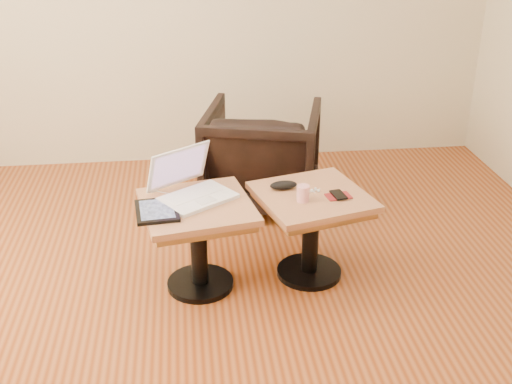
{
  "coord_description": "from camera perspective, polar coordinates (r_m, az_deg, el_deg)",
  "views": [
    {
      "loc": [
        -0.11,
        -2.6,
        1.99
      ],
      "look_at": [
        0.24,
        0.39,
        0.56
      ],
      "focal_mm": 45.0,
      "sensor_mm": 36.0,
      "label": 1
    }
  ],
  "objects": [
    {
      "name": "room_shell",
      "position": [
        2.68,
        -4.26,
        11.62
      ],
      "size": [
        4.52,
        4.52,
        2.71
      ],
      "color": "maroon",
      "rests_on": "ground"
    },
    {
      "name": "laptop",
      "position": [
        3.4,
        -5.76,
        0.4
      ],
      "size": [
        0.49,
        0.49,
        0.25
      ],
      "rotation": [
        0.0,
        0.0,
        0.6
      ],
      "color": "white",
      "rests_on": "side_table_left"
    },
    {
      "name": "charging_adapter",
      "position": [
        3.5,
        -9.2,
        0.27
      ],
      "size": [
        0.05,
        0.05,
        0.02
      ],
      "primitive_type": "cube",
      "rotation": [
        0.0,
        0.0,
        0.55
      ],
      "color": "white",
      "rests_on": "side_table_left"
    },
    {
      "name": "earbuds_tangle",
      "position": [
        3.46,
        5.04,
        0.17
      ],
      "size": [
        0.08,
        0.05,
        0.02
      ],
      "color": "white",
      "rests_on": "side_table_right"
    },
    {
      "name": "armchair",
      "position": [
        4.35,
        0.55,
        3.26
      ],
      "size": [
        0.91,
        0.92,
        0.69
      ],
      "primitive_type": "imported",
      "rotation": [
        0.0,
        0.0,
        2.88
      ],
      "color": "black",
      "rests_on": "ground"
    },
    {
      "name": "glasses_case",
      "position": [
        3.47,
        2.46,
        0.62
      ],
      "size": [
        0.15,
        0.08,
        0.05
      ],
      "primitive_type": "ellipsoid",
      "rotation": [
        0.0,
        0.0,
        0.06
      ],
      "color": "black",
      "rests_on": "side_table_right"
    },
    {
      "name": "tablet",
      "position": [
        3.27,
        -8.8,
        -1.65
      ],
      "size": [
        0.24,
        0.29,
        0.02
      ],
      "rotation": [
        0.0,
        0.0,
        0.1
      ],
      "color": "black",
      "rests_on": "side_table_left"
    },
    {
      "name": "side_table_left",
      "position": [
        3.39,
        -5.19,
        -2.95
      ],
      "size": [
        0.65,
        0.65,
        0.51
      ],
      "rotation": [
        0.0,
        0.0,
        0.19
      ],
      "color": "black",
      "rests_on": "ground"
    },
    {
      "name": "striped_cup",
      "position": [
        3.34,
        4.2,
        -0.13
      ],
      "size": [
        0.09,
        0.09,
        0.09
      ],
      "primitive_type": "cylinder",
      "rotation": [
        0.0,
        0.0,
        0.34
      ],
      "color": "#EF4F60",
      "rests_on": "side_table_right"
    },
    {
      "name": "phone_on_sleeve",
      "position": [
        3.42,
        7.34,
        -0.31
      ],
      "size": [
        0.14,
        0.12,
        0.02
      ],
      "rotation": [
        0.0,
        0.0,
        0.16
      ],
      "color": "maroon",
      "rests_on": "side_table_right"
    },
    {
      "name": "side_table_right",
      "position": [
        3.5,
        4.94,
        -2.03
      ],
      "size": [
        0.68,
        0.68,
        0.51
      ],
      "rotation": [
        0.0,
        0.0,
        0.27
      ],
      "color": "black",
      "rests_on": "ground"
    }
  ]
}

